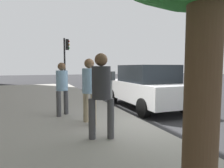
{
  "coord_description": "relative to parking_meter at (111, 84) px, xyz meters",
  "views": [
    {
      "loc": [
        -4.77,
        2.9,
        1.69
      ],
      "look_at": [
        0.82,
        0.7,
        1.18
      ],
      "focal_mm": 31.75,
      "sensor_mm": 36.0,
      "label": 1
    }
  ],
  "objects": [
    {
      "name": "ground_plane",
      "position": [
        -0.77,
        -0.75,
        -1.17
      ],
      "size": [
        80.0,
        80.0,
        0.0
      ],
      "primitive_type": "plane",
      "color": "#2B2B2D",
      "rests_on": "ground"
    },
    {
      "name": "sidewalk_slab",
      "position": [
        -0.77,
        2.25,
        -1.09
      ],
      "size": [
        28.0,
        6.0,
        0.15
      ],
      "primitive_type": "cube",
      "color": "gray",
      "rests_on": "ground_plane"
    },
    {
      "name": "parking_meter",
      "position": [
        0.0,
        0.0,
        0.0
      ],
      "size": [
        0.36,
        0.12,
        1.41
      ],
      "color": "gray",
      "rests_on": "sidewalk_slab"
    },
    {
      "name": "pedestrian_at_meter",
      "position": [
        -0.36,
        0.78,
        0.03
      ],
      "size": [
        0.52,
        0.39,
        1.77
      ],
      "rotation": [
        0.0,
        0.0,
        -1.26
      ],
      "color": "tan",
      "rests_on": "sidewalk_slab"
    },
    {
      "name": "pedestrian_bystander",
      "position": [
        -1.58,
        0.84,
        0.07
      ],
      "size": [
        0.4,
        0.53,
        1.83
      ],
      "rotation": [
        0.0,
        0.0,
        -0.28
      ],
      "color": "#47474C",
      "rests_on": "sidewalk_slab"
    },
    {
      "name": "parking_officer",
      "position": [
        0.85,
        1.34,
        -0.04
      ],
      "size": [
        0.41,
        0.41,
        1.68
      ],
      "rotation": [
        0.0,
        0.0,
        -2.36
      ],
      "color": "#47474C",
      "rests_on": "sidewalk_slab"
    },
    {
      "name": "parked_sedan_near",
      "position": [
        1.5,
        -2.09,
        -0.27
      ],
      "size": [
        4.42,
        2.01,
        1.77
      ],
      "color": "silver",
      "rests_on": "ground_plane"
    },
    {
      "name": "traffic_signal",
      "position": [
        9.07,
        -0.01,
        1.41
      ],
      "size": [
        0.24,
        0.44,
        3.6
      ],
      "color": "black",
      "rests_on": "sidewalk_slab"
    }
  ]
}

